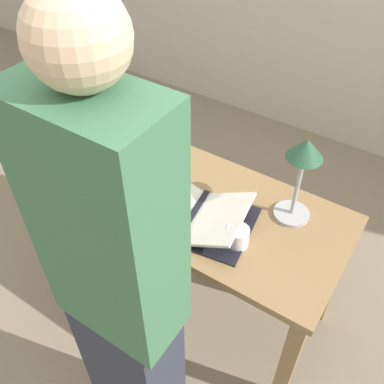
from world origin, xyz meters
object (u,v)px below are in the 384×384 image
at_px(open_book, 192,213).
at_px(person_reader, 123,305).
at_px(book_stack_tall, 105,148).
at_px(book_standing_upright, 139,160).
at_px(reading_lamp, 303,163).
at_px(coffee_mug, 237,237).

bearing_deg(open_book, person_reader, -87.53).
xyz_separation_m(open_book, book_stack_tall, (-0.54, 0.08, 0.06)).
distance_m(open_book, book_standing_upright, 0.35).
height_order(book_standing_upright, person_reader, person_reader).
bearing_deg(person_reader, reading_lamp, -105.93).
xyz_separation_m(reading_lamp, person_reader, (-0.22, -0.79, -0.11)).
xyz_separation_m(book_stack_tall, coffee_mug, (0.76, -0.10, -0.04)).
bearing_deg(open_book, coffee_mug, -14.08).
distance_m(book_standing_upright, coffee_mug, 0.57).
height_order(book_stack_tall, book_standing_upright, book_standing_upright).
bearing_deg(person_reader, book_stack_tall, -44.12).
relative_size(reading_lamp, person_reader, 0.21).
xyz_separation_m(book_stack_tall, book_standing_upright, (0.21, -0.01, 0.03)).
distance_m(book_stack_tall, reading_lamp, 0.91).
relative_size(coffee_mug, person_reader, 0.06).
height_order(open_book, coffee_mug, open_book).
bearing_deg(coffee_mug, book_stack_tall, 172.18).
bearing_deg(reading_lamp, coffee_mug, -113.52).
xyz_separation_m(book_standing_upright, person_reader, (0.44, -0.62, 0.06)).
height_order(book_stack_tall, coffee_mug, book_stack_tall).
xyz_separation_m(reading_lamp, coffee_mug, (-0.11, -0.26, -0.24)).
relative_size(open_book, coffee_mug, 5.15).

